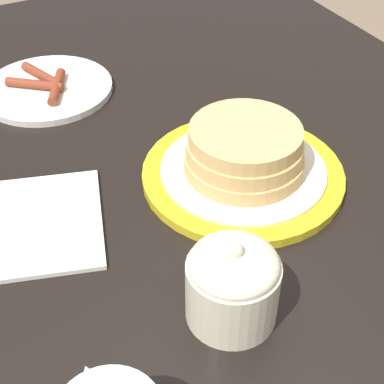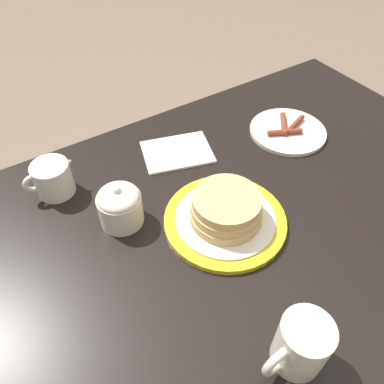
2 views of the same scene
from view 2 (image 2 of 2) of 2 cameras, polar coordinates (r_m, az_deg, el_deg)
ground_plane at (r=1.47m, az=4.36°, el=-23.34°), size 8.00×8.00×0.00m
dining_table at (r=0.90m, az=6.61°, el=-9.05°), size 1.26×0.82×0.78m
pancake_plate at (r=0.75m, az=5.24°, el=-3.35°), size 0.25×0.25×0.07m
side_plate_bacon at (r=1.02m, az=14.37°, el=9.04°), size 0.20×0.20×0.02m
coffee_mug at (r=0.61m, az=16.16°, el=-21.48°), size 0.11×0.08×0.10m
creamer_pitcher at (r=0.86m, az=-20.39°, el=2.02°), size 0.12×0.08×0.09m
sugar_bowl at (r=0.76m, az=-10.93°, el=-2.05°), size 0.09×0.09×0.10m
napkin at (r=0.92m, az=-2.27°, el=6.11°), size 0.19×0.16×0.01m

